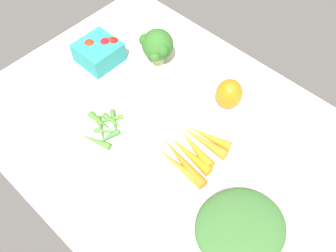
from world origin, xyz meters
The scene contains 7 objects.
tablecloth centered at (0.00, 0.00, 1.00)cm, with size 104.00×76.00×2.00cm, color silver.
berry_basket centered at (33.49, -5.11, 5.46)cm, with size 11.76×11.76×7.39cm.
leafy_greens_clump centered at (-30.88, 9.28, 4.36)cm, with size 20.91×19.00×4.71cm, color #3A6E33.
bell_pepper_orange centered at (-5.97, -18.12, 6.47)cm, with size 7.48×7.48×8.94cm, color orange.
okra_pile centered at (12.27, 11.75, 2.83)cm, with size 12.45×13.25×1.91cm.
broccoli_head centered at (19.65, -16.27, 9.17)cm, with size 10.16×9.52×12.06cm.
carrot_bunch centered at (-9.72, 0.92, 3.39)cm, with size 16.87×15.79×2.99cm.
Camera 1 is at (-39.49, 42.00, 86.04)cm, focal length 40.38 mm.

